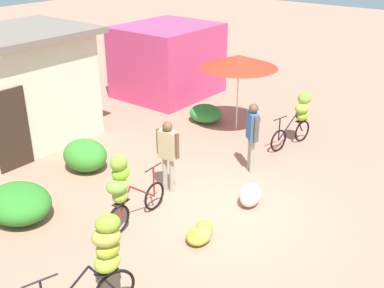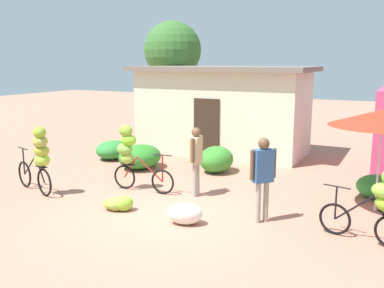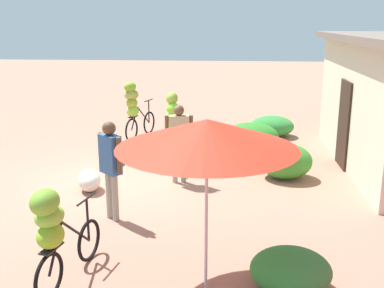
{
  "view_description": "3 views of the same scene",
  "coord_description": "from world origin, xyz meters",
  "views": [
    {
      "loc": [
        -6.94,
        -4.63,
        5.3
      ],
      "look_at": [
        0.79,
        1.41,
        0.84
      ],
      "focal_mm": 43.8,
      "sensor_mm": 36.0,
      "label": 1
    },
    {
      "loc": [
        4.33,
        -7.39,
        3.17
      ],
      "look_at": [
        -0.07,
        1.23,
        1.3
      ],
      "focal_mm": 39.75,
      "sensor_mm": 36.0,
      "label": 2
    },
    {
      "loc": [
        9.13,
        2.42,
        3.32
      ],
      "look_at": [
        0.1,
        1.69,
        0.89
      ],
      "focal_mm": 43.29,
      "sensor_mm": 36.0,
      "label": 3
    }
  ],
  "objects": [
    {
      "name": "produce_sack",
      "position": [
        0.57,
        -0.33,
        0.22
      ],
      "size": [
        0.8,
        0.63,
        0.44
      ],
      "primitive_type": "ellipsoid",
      "rotation": [
        0.0,
        0.0,
        0.3
      ],
      "color": "silver",
      "rests_on": "ground"
    },
    {
      "name": "banana_pile_on_ground",
      "position": [
        -1.1,
        -0.28,
        0.14
      ],
      "size": [
        0.8,
        0.6,
        0.33
      ],
      "color": "#90A940",
      "rests_on": "ground"
    },
    {
      "name": "person_vendor",
      "position": [
        1.89,
        0.47,
        1.06
      ],
      "size": [
        0.41,
        0.45,
        1.72
      ],
      "color": "gray",
      "rests_on": "ground"
    },
    {
      "name": "bicycle_leftmost",
      "position": [
        -3.44,
        -0.22,
        0.98
      ],
      "size": [
        1.68,
        0.69,
        1.69
      ],
      "color": "black",
      "rests_on": "ground"
    },
    {
      "name": "person_bystander",
      "position": [
        -0.06,
        1.41,
        1.02
      ],
      "size": [
        0.25,
        0.58,
        1.66
      ],
      "color": "gray",
      "rests_on": "ground"
    },
    {
      "name": "market_umbrella",
      "position": [
        3.88,
        2.18,
        2.03
      ],
      "size": [
        2.18,
        2.18,
        2.21
      ],
      "color": "beige",
      "rests_on": "ground"
    },
    {
      "name": "ground_plane",
      "position": [
        0.0,
        0.0,
        0.0
      ],
      "size": [
        60.0,
        60.0,
        0.0
      ],
      "primitive_type": "plane",
      "color": "#AE735D"
    },
    {
      "name": "bicycle_near_pile",
      "position": [
        -1.71,
        1.08,
        0.95
      ],
      "size": [
        1.7,
        0.43,
        1.65
      ],
      "color": "black",
      "rests_on": "ground"
    },
    {
      "name": "hedge_bush_front_right",
      "position": [
        -2.76,
        3.04,
        0.36
      ],
      "size": [
        1.2,
        1.43,
        0.72
      ],
      "primitive_type": "ellipsoid",
      "color": "#2F7E28",
      "rests_on": "ground"
    },
    {
      "name": "bicycle_center_loaded",
      "position": [
        4.07,
        0.31,
        0.86
      ],
      "size": [
        1.58,
        0.48,
        1.42
      ],
      "color": "black",
      "rests_on": "ground"
    },
    {
      "name": "hedge_bush_front_left",
      "position": [
        -4.26,
        3.7,
        0.3
      ],
      "size": [
        1.08,
        1.27,
        0.61
      ],
      "primitive_type": "ellipsoid",
      "color": "#308136",
      "rests_on": "ground"
    },
    {
      "name": "hedge_bush_mid",
      "position": [
        -0.52,
        3.67,
        0.38
      ],
      "size": [
        0.97,
        1.14,
        0.76
      ],
      "primitive_type": "ellipsoid",
      "color": "#38872C",
      "rests_on": "ground"
    },
    {
      "name": "hedge_bush_by_door",
      "position": [
        3.82,
        3.25,
        0.26
      ],
      "size": [
        0.92,
        1.03,
        0.53
      ],
      "primitive_type": "ellipsoid",
      "color": "#308937",
      "rests_on": "ground"
    }
  ]
}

